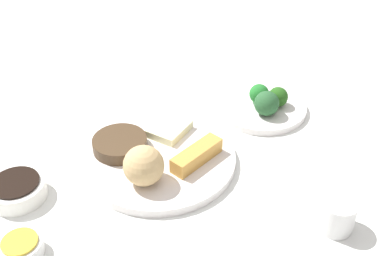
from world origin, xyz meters
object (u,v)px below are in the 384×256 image
object	(u,v)px
main_plate	(158,158)
broccoli_plate	(260,107)
teacup	(337,215)
sauce_ramekin_hot_mustard	(22,249)
soy_sauce_bowl	(17,190)

from	to	relation	value
main_plate	broccoli_plate	xyz separation A→B (m)	(-0.26, 0.09, -0.00)
teacup	broccoli_plate	bearing A→B (deg)	-137.16
main_plate	broccoli_plate	bearing A→B (deg)	159.99
sauce_ramekin_hot_mustard	soy_sauce_bowl	bearing A→B (deg)	-130.75
sauce_ramekin_hot_mustard	main_plate	bearing A→B (deg)	168.54
main_plate	soy_sauce_bowl	bearing A→B (deg)	-38.33
main_plate	broccoli_plate	distance (m)	0.27
main_plate	sauce_ramekin_hot_mustard	xyz separation A→B (m)	(0.28, -0.06, 0.00)
main_plate	soy_sauce_bowl	distance (m)	0.25
teacup	soy_sauce_bowl	bearing A→B (deg)	-67.51
main_plate	teacup	world-z (taller)	teacup
broccoli_plate	sauce_ramekin_hot_mustard	bearing A→B (deg)	-15.65
main_plate	sauce_ramekin_hot_mustard	world-z (taller)	sauce_ramekin_hot_mustard
sauce_ramekin_hot_mustard	teacup	size ratio (longest dim) A/B	1.12
main_plate	sauce_ramekin_hot_mustard	bearing A→B (deg)	-11.46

